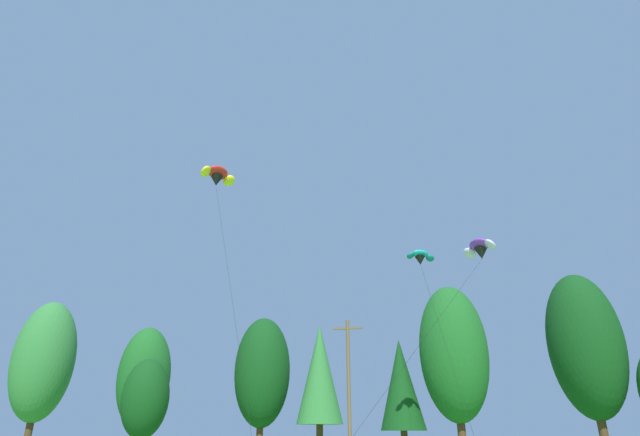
{
  "coord_description": "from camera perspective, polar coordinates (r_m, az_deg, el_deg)",
  "views": [
    {
      "loc": [
        2.68,
        -3.22,
        2.53
      ],
      "look_at": [
        -2.98,
        23.19,
        14.09
      ],
      "focal_mm": 28.09,
      "sensor_mm": 36.0,
      "label": 1
    }
  ],
  "objects": [
    {
      "name": "parafoil_kite_high_red_yellow",
      "position": [
        38.86,
        -11.61,
        4.67
      ],
      "size": [
        7.8,
        9.22,
        19.58
      ],
      "color": "red"
    },
    {
      "name": "parafoil_kite_far_teal",
      "position": [
        37.92,
        11.35,
        -4.41
      ],
      "size": [
        3.01,
        11.45,
        13.44
      ],
      "color": "teal"
    },
    {
      "name": "treeline_tree_d",
      "position": [
        50.85,
        -6.59,
        -16.98
      ],
      "size": [
        5.32,
        5.32,
        13.02
      ],
      "color": "#472D19",
      "rests_on": "ground_plane"
    },
    {
      "name": "treeline_tree_g",
      "position": [
        45.39,
        14.97,
        -14.58
      ],
      "size": [
        5.69,
        5.69,
        14.4
      ],
      "color": "#472D19",
      "rests_on": "ground_plane"
    },
    {
      "name": "treeline_tree_b",
      "position": [
        56.92,
        -19.42,
        -16.7
      ],
      "size": [
        5.24,
        5.24,
        12.75
      ],
      "color": "#472D19",
      "rests_on": "ground_plane"
    },
    {
      "name": "treeline_tree_f",
      "position": [
        45.65,
        9.22,
        -18.17
      ],
      "size": [
        3.81,
        3.81,
        10.04
      ],
      "color": "#472D19",
      "rests_on": "ground_plane"
    },
    {
      "name": "treeline_tree_a",
      "position": [
        60.21,
        -28.96,
        -14.01
      ],
      "size": [
        5.92,
        5.92,
        15.25
      ],
      "color": "#472D19",
      "rests_on": "ground_plane"
    },
    {
      "name": "treeline_tree_h",
      "position": [
        48.41,
        27.99,
        -12.62
      ],
      "size": [
        5.91,
        5.91,
        15.22
      ],
      "color": "#472D19",
      "rests_on": "ground_plane"
    },
    {
      "name": "parafoil_kite_mid_purple",
      "position": [
        33.03,
        17.75,
        -3.37
      ],
      "size": [
        8.67,
        10.28,
        12.19
      ],
      "color": "purple"
    },
    {
      "name": "treeline_tree_e",
      "position": [
        49.05,
        -0.04,
        -17.26
      ],
      "size": [
        4.26,
        4.26,
        12.09
      ],
      "color": "#472D19",
      "rests_on": "ground_plane"
    },
    {
      "name": "utility_pole",
      "position": [
        38.02,
        3.3,
        -18.79
      ],
      "size": [
        2.2,
        0.26,
        10.29
      ],
      "color": "brown",
      "rests_on": "ground_plane"
    },
    {
      "name": "treeline_tree_c",
      "position": [
        50.08,
        -19.28,
        -18.84
      ],
      "size": [
        4.15,
        4.15,
        8.7
      ],
      "color": "#472D19",
      "rests_on": "ground_plane"
    }
  ]
}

